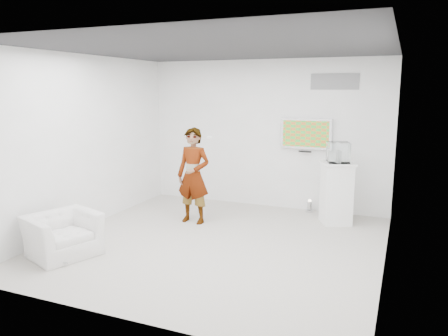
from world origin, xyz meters
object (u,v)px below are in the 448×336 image
(floor_uplight, at_px, (310,206))
(pedestal, at_px, (336,193))
(tv, at_px, (306,134))
(person, at_px, (193,176))
(armchair, at_px, (62,235))

(floor_uplight, bearing_deg, pedestal, -42.30)
(tv, distance_m, person, 2.41)
(tv, relative_size, armchair, 1.05)
(pedestal, bearing_deg, person, -158.50)
(person, bearing_deg, armchair, -112.65)
(tv, height_order, floor_uplight, tv)
(tv, height_order, armchair, tv)
(person, relative_size, armchair, 1.82)
(person, distance_m, armchair, 2.50)
(tv, bearing_deg, person, -136.97)
(armchair, xyz_separation_m, pedestal, (3.46, 3.14, 0.25))
(floor_uplight, bearing_deg, tv, 144.13)
(person, relative_size, pedestal, 1.55)
(tv, xyz_separation_m, person, (-1.69, -1.57, -0.68))
(person, xyz_separation_m, armchair, (-1.06, -2.19, -0.56))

